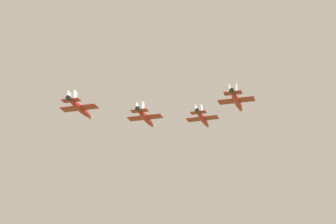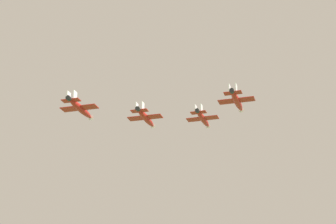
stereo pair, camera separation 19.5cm
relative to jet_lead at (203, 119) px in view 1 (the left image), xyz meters
name	(u,v)px [view 1 (the left image)]	position (x,y,z in m)	size (l,w,h in m)	color
jet_lead	(203,119)	(0.00, 0.00, 0.00)	(14.70, 10.05, 3.38)	red
jet_left_wingman	(146,118)	(19.85, -3.72, -3.91)	(14.81, 10.47, 3.43)	red
jet_right_wingman	(237,101)	(6.87, 19.00, -1.83)	(15.02, 10.36, 3.46)	red
jet_left_outer	(81,108)	(39.71, -7.44, -5.48)	(15.08, 10.55, 3.48)	red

